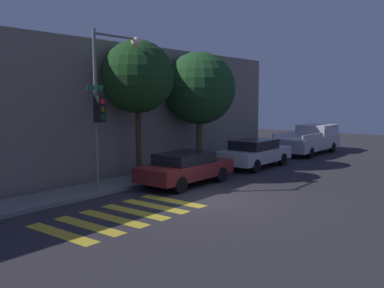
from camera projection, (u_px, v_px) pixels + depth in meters
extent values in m
plane|color=#2D2B30|center=(210.00, 199.00, 14.63)|extent=(60.00, 60.00, 0.00)
cube|color=slate|center=(126.00, 182.00, 17.12)|extent=(26.00, 1.80, 0.14)
cube|color=slate|center=(60.00, 110.00, 19.44)|extent=(26.00, 6.00, 5.79)
cube|color=gold|center=(61.00, 234.00, 10.87)|extent=(0.45, 2.60, 0.00)
cube|color=gold|center=(88.00, 226.00, 11.56)|extent=(0.45, 2.60, 0.00)
cube|color=gold|center=(113.00, 218.00, 12.25)|extent=(0.45, 2.60, 0.00)
cube|color=gold|center=(135.00, 212.00, 12.94)|extent=(0.45, 2.60, 0.00)
cube|color=gold|center=(155.00, 206.00, 13.63)|extent=(0.45, 2.60, 0.00)
cube|color=gold|center=(173.00, 201.00, 14.32)|extent=(0.45, 2.60, 0.00)
cylinder|color=slate|center=(96.00, 114.00, 14.85)|extent=(0.12, 0.12, 5.79)
cube|color=black|center=(100.00, 109.00, 14.70)|extent=(0.30, 0.30, 0.90)
cylinder|color=red|center=(103.00, 101.00, 14.58)|extent=(0.18, 0.02, 0.18)
cylinder|color=#593D0A|center=(103.00, 109.00, 14.61)|extent=(0.18, 0.02, 0.18)
cylinder|color=#0C3819|center=(103.00, 117.00, 14.64)|extent=(0.18, 0.02, 0.18)
cube|color=#19662D|center=(95.00, 88.00, 14.75)|extent=(0.70, 0.02, 0.18)
cylinder|color=slate|center=(116.00, 36.00, 15.33)|extent=(1.99, 0.08, 0.08)
sphere|color=#F9E5B2|center=(136.00, 42.00, 16.13)|extent=(0.36, 0.36, 0.36)
cube|color=maroon|center=(186.00, 170.00, 16.88)|extent=(4.25, 1.73, 0.57)
cube|color=black|center=(184.00, 158.00, 16.75)|extent=(2.21, 1.53, 0.42)
cylinder|color=black|center=(191.00, 171.00, 18.42)|extent=(0.63, 0.22, 0.63)
cylinder|color=black|center=(221.00, 175.00, 17.47)|extent=(0.63, 0.22, 0.63)
cylinder|color=black|center=(149.00, 180.00, 16.35)|extent=(0.63, 0.22, 0.63)
cylinder|color=black|center=(180.00, 185.00, 15.41)|extent=(0.63, 0.22, 0.63)
cube|color=#B7BABF|center=(255.00, 155.00, 21.18)|extent=(4.48, 1.81, 0.61)
cube|color=black|center=(254.00, 144.00, 21.03)|extent=(2.33, 1.59, 0.46)
cylinder|color=black|center=(254.00, 157.00, 22.80)|extent=(0.63, 0.22, 0.63)
cylinder|color=black|center=(282.00, 159.00, 21.80)|extent=(0.63, 0.22, 0.63)
cylinder|color=black|center=(226.00, 163.00, 20.62)|extent=(0.63, 0.22, 0.63)
cylinder|color=black|center=(255.00, 166.00, 19.63)|extent=(0.63, 0.22, 0.63)
cube|color=#BCBCC1|center=(307.00, 143.00, 26.23)|extent=(5.66, 2.05, 0.77)
cube|color=#BCBCC1|center=(317.00, 130.00, 27.38)|extent=(2.55, 1.88, 0.64)
cube|color=#BCBCC1|center=(284.00, 135.00, 25.62)|extent=(2.83, 0.08, 0.28)
cube|color=#BCBCC1|center=(313.00, 136.00, 24.51)|extent=(2.83, 0.08, 0.28)
cylinder|color=black|center=(304.00, 145.00, 28.22)|extent=(0.63, 0.22, 0.63)
cylinder|color=black|center=(332.00, 147.00, 27.08)|extent=(0.63, 0.22, 0.63)
cylinder|color=black|center=(280.00, 150.00, 25.47)|extent=(0.63, 0.22, 0.63)
cylinder|color=black|center=(310.00, 153.00, 24.33)|extent=(0.63, 0.22, 0.63)
cylinder|color=#42301E|center=(138.00, 142.00, 17.85)|extent=(0.24, 0.24, 3.17)
sphere|color=#193D19|center=(138.00, 77.00, 17.56)|extent=(3.02, 3.02, 3.02)
cylinder|color=brown|center=(199.00, 141.00, 21.21)|extent=(0.29, 0.29, 2.57)
sphere|color=#1E4721|center=(199.00, 88.00, 20.92)|extent=(3.55, 3.55, 3.55)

